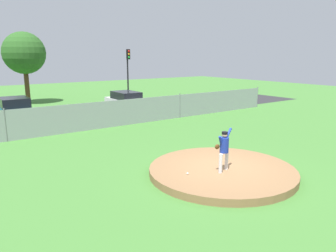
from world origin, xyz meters
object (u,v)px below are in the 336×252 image
object	(u,v)px
parked_car_white	(126,102)
parked_car_teal	(15,111)
pitcher_youth	(224,147)
traffic_light_far	(128,67)
baseball	(188,173)

from	to	relation	value
parked_car_white	parked_car_teal	xyz separation A→B (m)	(-8.18, 0.33, 0.03)
pitcher_youth	traffic_light_far	xyz separation A→B (m)	(6.33, 18.54, 2.22)
pitcher_youth	traffic_light_far	world-z (taller)	traffic_light_far
parked_car_white	parked_car_teal	size ratio (longest dim) A/B	1.13
parked_car_teal	traffic_light_far	bearing A→B (deg)	17.70
pitcher_youth	parked_car_teal	bearing A→B (deg)	105.07
pitcher_youth	baseball	size ratio (longest dim) A/B	21.25
parked_car_teal	traffic_light_far	size ratio (longest dim) A/B	0.81
traffic_light_far	parked_car_teal	bearing A→B (deg)	-162.30
parked_car_teal	traffic_light_far	world-z (taller)	traffic_light_far
pitcher_youth	traffic_light_far	size ratio (longest dim) A/B	0.31
parked_car_white	traffic_light_far	bearing A→B (deg)	58.38
parked_car_white	pitcher_youth	bearing A→B (deg)	-105.33
pitcher_youth	baseball	world-z (taller)	pitcher_youth
pitcher_youth	parked_car_white	distance (m)	15.44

